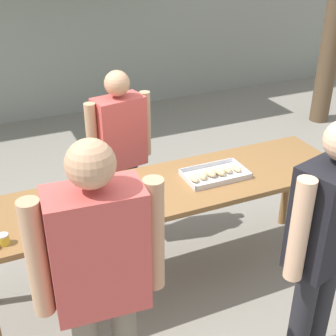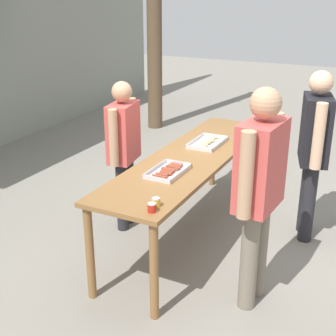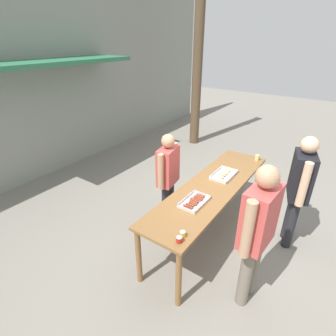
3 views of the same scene
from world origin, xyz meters
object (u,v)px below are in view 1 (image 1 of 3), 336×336
condiment_jar_ketchup (4,239)px  beer_cup (329,162)px  food_tray_buns (215,174)px  person_customer_holding_hotdog (100,272)px  food_tray_sausages (97,201)px  person_customer_with_cup (326,234)px  person_server_behind_table (120,145)px

condiment_jar_ketchup → beer_cup: 2.43m
food_tray_buns → person_customer_holding_hotdog: person_customer_holding_hotdog is taller
food_tray_sausages → beer_cup: 1.81m
food_tray_sausages → person_customer_holding_hotdog: (-0.23, -0.89, 0.15)m
food_tray_sausages → beer_cup: bearing=-7.4°
beer_cup → person_customer_with_cup: size_ratio=0.05×
person_customer_holding_hotdog → food_tray_buns: bearing=-137.7°
food_tray_sausages → person_customer_holding_hotdog: bearing=-104.7°
condiment_jar_ketchup → person_customer_holding_hotdog: size_ratio=0.04×
condiment_jar_ketchup → beer_cup: bearing=-0.3°
person_customer_holding_hotdog → person_customer_with_cup: size_ratio=1.04×
food_tray_buns → condiment_jar_ketchup: size_ratio=7.02×
person_customer_with_cup → food_tray_sausages: bearing=-60.2°
food_tray_sausages → food_tray_buns: size_ratio=0.92×
food_tray_buns → person_customer_with_cup: 1.07m
person_server_behind_table → person_customer_holding_hotdog: person_customer_holding_hotdog is taller
condiment_jar_ketchup → person_server_behind_table: person_server_behind_table is taller
beer_cup → person_server_behind_table: 1.67m
condiment_jar_ketchup → beer_cup: (2.43, -0.01, 0.01)m
food_tray_buns → person_server_behind_table: 0.87m
person_customer_holding_hotdog → food_tray_sausages: bearing=-100.1°
beer_cup → person_server_behind_table: person_server_behind_table is taller
food_tray_buns → food_tray_sausages: bearing=-180.0°
person_server_behind_table → person_customer_with_cup: person_customer_with_cup is taller
food_tray_buns → person_server_behind_table: size_ratio=0.31×
person_customer_with_cup → beer_cup: bearing=-147.3°
person_server_behind_table → person_customer_holding_hotdog: size_ratio=0.88×
condiment_jar_ketchup → person_server_behind_table: 1.40m
condiment_jar_ketchup → beer_cup: size_ratio=0.73×
person_server_behind_table → person_customer_holding_hotdog: 1.72m
food_tray_buns → person_customer_with_cup: bearing=-82.5°
food_tray_buns → person_server_behind_table: bearing=125.6°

